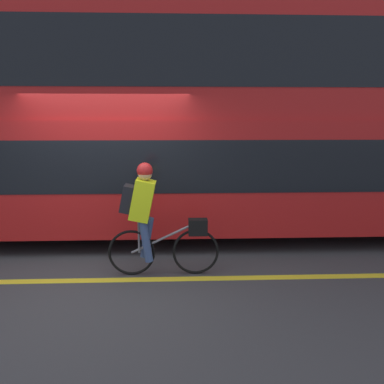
# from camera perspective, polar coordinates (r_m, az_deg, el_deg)

# --- Properties ---
(ground_plane) EXTENTS (80.00, 80.00, 0.00)m
(ground_plane) POSITION_cam_1_polar(r_m,az_deg,el_deg) (5.47, -13.55, -12.22)
(ground_plane) COLOR #38383A
(road_center_line) EXTENTS (50.00, 0.14, 0.01)m
(road_center_line) POSITION_cam_1_polar(r_m,az_deg,el_deg) (5.31, -13.93, -12.91)
(road_center_line) COLOR yellow
(road_center_line) RESTS_ON ground_plane
(sidewalk_curb) EXTENTS (60.00, 2.59, 0.16)m
(sidewalk_curb) POSITION_cam_1_polar(r_m,az_deg,el_deg) (10.13, -8.23, -0.82)
(sidewalk_curb) COLOR gray
(sidewalk_curb) RESTS_ON ground_plane
(building_facade) EXTENTS (60.00, 0.30, 6.66)m
(building_facade) POSITION_cam_1_polar(r_m,az_deg,el_deg) (11.43, -7.93, 16.89)
(building_facade) COLOR #33478C
(building_facade) RESTS_ON ground_plane
(bus) EXTENTS (11.84, 2.50, 3.91)m
(bus) POSITION_cam_1_polar(r_m,az_deg,el_deg) (6.95, 6.30, 11.12)
(bus) COLOR black
(bus) RESTS_ON ground_plane
(cyclist_on_bike) EXTENTS (1.53, 0.32, 1.57)m
(cyclist_on_bike) POSITION_cam_1_polar(r_m,az_deg,el_deg) (5.11, -6.28, -3.55)
(cyclist_on_bike) COLOR black
(cyclist_on_bike) RESTS_ON ground_plane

